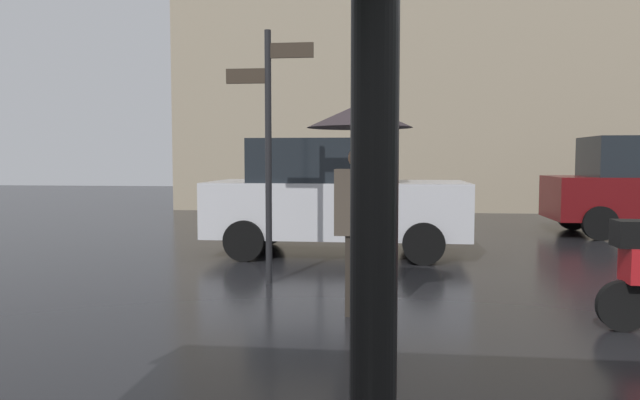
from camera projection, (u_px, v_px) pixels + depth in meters
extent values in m
cylinder|color=black|center=(374.00, 312.00, 1.21)|extent=(0.10, 0.10, 2.51)
cube|color=#2A241E|center=(359.00, 275.00, 5.95)|extent=(0.26, 0.17, 0.81)
cube|color=#473D33|center=(359.00, 202.00, 5.90)|extent=(0.48, 0.22, 0.65)
sphere|color=#936B4C|center=(359.00, 158.00, 5.87)|extent=(0.22, 0.22, 0.22)
cylinder|color=black|center=(359.00, 143.00, 5.86)|extent=(0.02, 0.02, 0.30)
cone|color=#30282B|center=(360.00, 116.00, 5.84)|extent=(1.04, 1.04, 0.23)
cylinder|color=black|center=(623.00, 306.00, 5.42)|extent=(0.46, 0.09, 0.46)
cube|color=black|center=(631.00, 234.00, 5.37)|extent=(0.28, 0.28, 0.24)
cube|color=silver|center=(337.00, 208.00, 9.80)|extent=(4.15, 1.78, 0.87)
cube|color=black|center=(325.00, 160.00, 9.77)|extent=(2.28, 1.64, 0.68)
cylinder|color=black|center=(418.00, 229.00, 10.56)|extent=(0.62, 0.18, 0.62)
cylinder|color=black|center=(424.00, 244.00, 8.80)|extent=(0.62, 0.18, 0.62)
cylinder|color=black|center=(268.00, 227.00, 10.87)|extent=(0.62, 0.18, 0.62)
cylinder|color=black|center=(244.00, 241.00, 9.10)|extent=(0.62, 0.18, 0.62)
cylinder|color=black|center=(573.00, 215.00, 13.09)|extent=(0.66, 0.18, 0.66)
cylinder|color=black|center=(600.00, 223.00, 11.40)|extent=(0.66, 0.18, 0.66)
cylinder|color=black|center=(268.00, 159.00, 7.37)|extent=(0.08, 0.08, 3.12)
cube|color=#33281E|center=(291.00, 50.00, 7.25)|extent=(0.56, 0.04, 0.18)
cube|color=#33281E|center=(247.00, 76.00, 7.33)|extent=(0.52, 0.04, 0.18)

